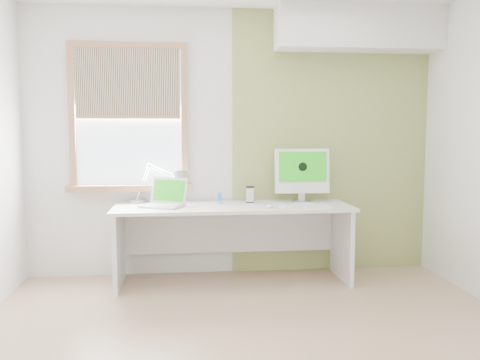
{
  "coord_description": "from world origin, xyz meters",
  "views": [
    {
      "loc": [
        -0.48,
        -3.33,
        1.44
      ],
      "look_at": [
        0.0,
        1.05,
        1.0
      ],
      "focal_mm": 38.45,
      "sensor_mm": 36.0,
      "label": 1
    }
  ],
  "objects": [
    {
      "name": "window",
      "position": [
        -1.0,
        1.71,
        1.54
      ],
      "size": [
        1.2,
        0.14,
        1.42
      ],
      "color": "#A16A4C",
      "rests_on": "room"
    },
    {
      "name": "mouse",
      "position": [
        0.29,
        1.2,
        0.75
      ],
      "size": [
        0.07,
        0.11,
        0.03
      ],
      "primitive_type": "ellipsoid",
      "rotation": [
        0.0,
        0.0,
        -0.08
      ],
      "color": "white",
      "rests_on": "desk"
    },
    {
      "name": "accent_wall",
      "position": [
        1.0,
        1.74,
        1.3
      ],
      "size": [
        2.0,
        0.02,
        2.6
      ],
      "primitive_type": "cube",
      "color": "#859750",
      "rests_on": "room"
    },
    {
      "name": "phone_dock",
      "position": [
        -0.15,
        1.49,
        0.76
      ],
      "size": [
        0.06,
        0.06,
        0.12
      ],
      "color": "#B9BCBE",
      "rests_on": "desk"
    },
    {
      "name": "imac",
      "position": [
        0.66,
        1.54,
        1.02
      ],
      "size": [
        0.53,
        0.18,
        0.52
      ],
      "color": "#B9BCBE",
      "rests_on": "desk"
    },
    {
      "name": "desk_lamp",
      "position": [
        -0.59,
        1.55,
        0.93
      ],
      "size": [
        0.62,
        0.4,
        0.38
      ],
      "color": "#B9BCBE",
      "rests_on": "desk"
    },
    {
      "name": "desk",
      "position": [
        -0.03,
        1.44,
        0.53
      ],
      "size": [
        2.2,
        0.7,
        0.73
      ],
      "color": "silver",
      "rests_on": "room"
    },
    {
      "name": "laptop",
      "position": [
        -0.65,
        1.4,
        0.79
      ],
      "size": [
        0.46,
        0.43,
        0.26
      ],
      "color": "#B9BCBE",
      "rests_on": "desk"
    },
    {
      "name": "room",
      "position": [
        0.0,
        0.0,
        1.3
      ],
      "size": [
        4.04,
        3.54,
        2.64
      ],
      "color": "tan",
      "rests_on": "ground"
    },
    {
      "name": "keyboard",
      "position": [
        0.62,
        1.2,
        0.74
      ],
      "size": [
        0.46,
        0.14,
        0.02
      ],
      "color": "white",
      "rests_on": "desk"
    },
    {
      "name": "soffit",
      "position": [
        1.2,
        1.57,
        2.4
      ],
      "size": [
        1.6,
        0.4,
        0.42
      ],
      "primitive_type": "cube",
      "color": "white",
      "rests_on": "room"
    },
    {
      "name": "external_drive",
      "position": [
        0.16,
        1.58,
        0.81
      ],
      "size": [
        0.1,
        0.13,
        0.15
      ],
      "color": "#B9BCBE",
      "rests_on": "desk"
    }
  ]
}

